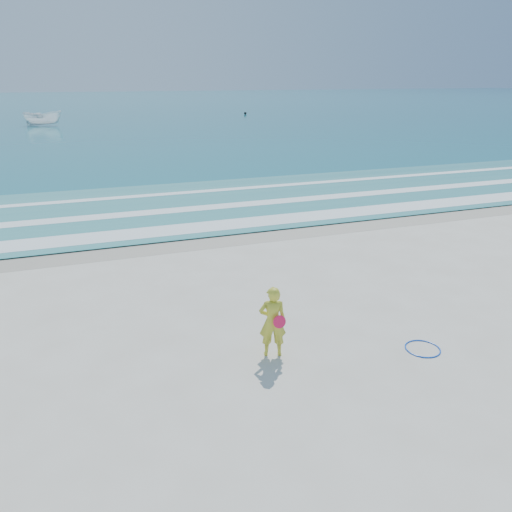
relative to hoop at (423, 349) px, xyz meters
name	(u,v)px	position (x,y,z in m)	size (l,w,h in m)	color
ground	(321,365)	(-2.34, 0.20, -0.01)	(400.00, 400.00, 0.00)	silver
wet_sand	(208,238)	(-2.34, 9.20, -0.01)	(400.00, 2.40, 0.00)	#B2A893
ocean	(89,105)	(-2.34, 105.20, 0.01)	(400.00, 190.00, 0.04)	#19727F
shallow	(180,205)	(-2.34, 14.20, 0.03)	(400.00, 10.00, 0.01)	#59B7AD
foam_near	(200,227)	(-2.34, 10.50, 0.04)	(400.00, 1.40, 0.01)	white
foam_mid	(184,209)	(-2.34, 13.40, 0.04)	(400.00, 0.90, 0.01)	white
foam_far	(170,194)	(-2.34, 16.70, 0.04)	(400.00, 0.60, 0.01)	white
hoop	(423,349)	(0.00, 0.00, 0.00)	(0.75, 0.75, 0.03)	blue
boat	(43,118)	(-9.51, 58.07, 0.89)	(1.68, 4.48, 1.73)	white
buoy	(245,113)	(18.79, 67.10, 0.23)	(0.40, 0.40, 0.40)	black
woman	(273,322)	(-3.14, 0.91, 0.76)	(0.65, 0.52, 1.55)	gold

